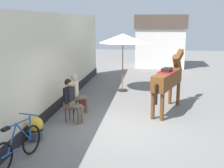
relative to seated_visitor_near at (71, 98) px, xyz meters
name	(u,v)px	position (x,y,z in m)	size (l,w,h in m)	color
ground_plane	(128,100)	(1.56, 2.77, -0.78)	(40.00, 40.00, 0.00)	slate
pub_facade_wall	(53,67)	(-0.99, 1.27, 0.76)	(0.34, 14.00, 3.40)	beige
distant_cottage	(160,40)	(2.96, 11.65, 1.02)	(3.40, 2.60, 3.50)	silver
seated_visitor_near	(71,98)	(0.00, 0.00, 0.00)	(0.61, 0.48, 1.39)	red
seated_visitor_far	(77,91)	(-0.06, 0.94, 0.00)	(0.61, 0.49, 1.39)	black
saddled_horse_center	(168,79)	(3.06, 1.61, 0.38)	(1.27, 2.87, 2.06)	brown
flower_planter_near	(36,128)	(-0.55, -1.49, -0.44)	(0.43, 0.43, 0.64)	#4C4C51
flower_planter_far	(73,95)	(-0.53, 2.06, -0.44)	(0.43, 0.43, 0.64)	brown
leaning_bicycle	(18,147)	(-0.44, -2.77, -0.38)	(0.54, 1.74, 1.02)	black
cafe_parasol	(123,39)	(1.18, 4.26, 1.59)	(2.10, 2.10, 2.58)	black
satchel_bag	(84,102)	(-0.06, 1.87, -0.68)	(0.28, 0.12, 0.20)	maroon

